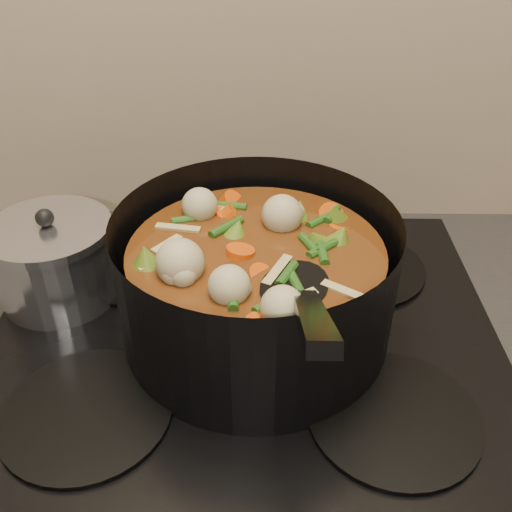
{
  "coord_description": "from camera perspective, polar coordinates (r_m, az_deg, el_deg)",
  "views": [
    {
      "loc": [
        0.02,
        1.41,
        1.41
      ],
      "look_at": [
        0.01,
        1.93,
        1.04
      ],
      "focal_mm": 40.0,
      "sensor_mm": 36.0,
      "label": 1
    }
  ],
  "objects": [
    {
      "name": "saucepan",
      "position": [
        0.78,
        -19.45,
        -0.41
      ],
      "size": [
        0.16,
        0.16,
        0.13
      ],
      "rotation": [
        0.0,
        0.0,
        0.06
      ],
      "color": "silver",
      "rests_on": "stovetop"
    },
    {
      "name": "stockpot",
      "position": [
        0.66,
        0.03,
        -2.69
      ],
      "size": [
        0.37,
        0.46,
        0.23
      ],
      "rotation": [
        0.0,
        0.0,
        -0.2
      ],
      "color": "black",
      "rests_on": "stovetop"
    },
    {
      "name": "stovetop",
      "position": [
        0.71,
        -1.21,
        -8.01
      ],
      "size": [
        0.62,
        0.54,
        0.03
      ],
      "color": "black",
      "rests_on": "counter"
    }
  ]
}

